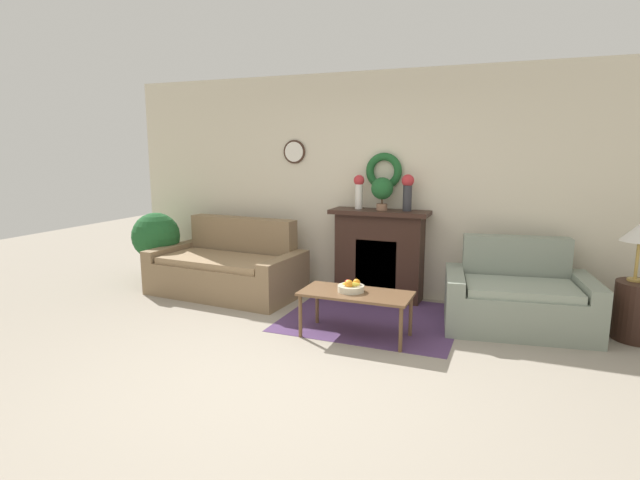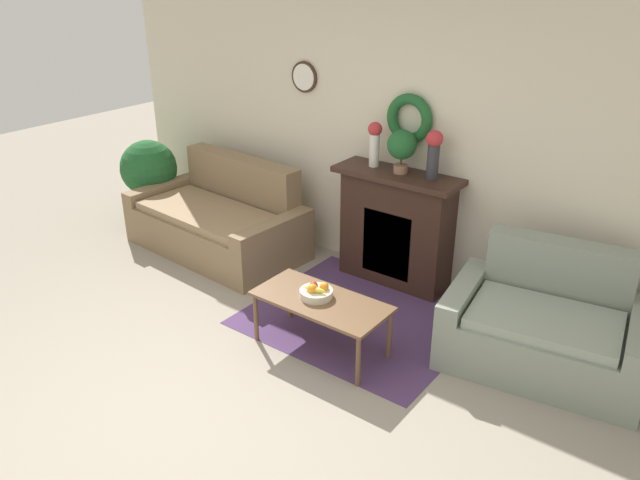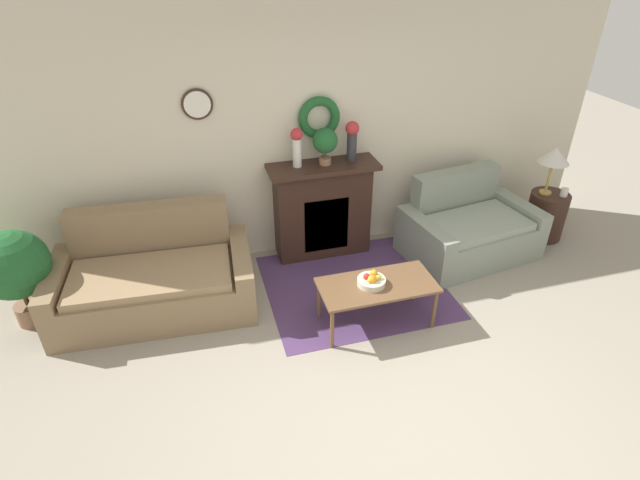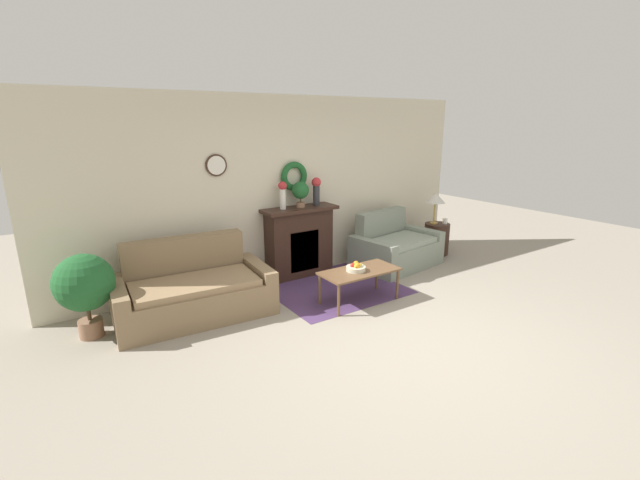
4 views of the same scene
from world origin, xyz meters
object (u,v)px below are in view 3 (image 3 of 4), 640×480
object	(u,v)px
loveseat_right	(468,229)
mug	(564,192)
fireplace	(322,209)
fruit_bowl	(372,280)
vase_on_mantel_right	(352,138)
table_lamp	(555,156)
vase_on_mantel_left	(297,145)
coffee_table	(377,288)
potted_plant_on_mantel	(325,142)
couch_left	(154,278)
side_table_by_loveseat	(546,215)
potted_plant_floor_by_couch	(13,267)

from	to	relation	value
loveseat_right	mug	distance (m)	1.21
fireplace	fruit_bowl	world-z (taller)	fireplace
fireplace	vase_on_mantel_right	size ratio (longest dim) A/B	2.75
fruit_bowl	table_lamp	bearing A→B (deg)	20.86
vase_on_mantel_left	table_lamp	bearing A→B (deg)	-7.20
coffee_table	potted_plant_on_mantel	bearing A→B (deg)	94.85
vase_on_mantel_left	vase_on_mantel_right	bearing A→B (deg)	0.00
coffee_table	vase_on_mantel_left	distance (m)	1.66
fireplace	mug	xyz separation A→B (m)	(2.74, -0.48, 0.06)
couch_left	vase_on_mantel_left	xyz separation A→B (m)	(1.55, 0.48, 1.01)
side_table_by_loveseat	coffee_table	bearing A→B (deg)	-159.82
loveseat_right	vase_on_mantel_left	world-z (taller)	vase_on_mantel_left
couch_left	mug	size ratio (longest dim) A/B	20.08
mug	side_table_by_loveseat	bearing A→B (deg)	142.13
fruit_bowl	side_table_by_loveseat	world-z (taller)	fruit_bowl
couch_left	mug	distance (m)	4.57
coffee_table	side_table_by_loveseat	xyz separation A→B (m)	(2.51, 0.92, -0.12)
table_lamp	potted_plant_on_mantel	xyz separation A→B (m)	(-2.56, 0.34, 0.31)
couch_left	loveseat_right	bearing A→B (deg)	4.03
side_table_by_loveseat	vase_on_mantel_left	xyz separation A→B (m)	(-2.91, 0.40, 1.04)
mug	fireplace	bearing A→B (deg)	170.14
couch_left	side_table_by_loveseat	distance (m)	4.46
mug	coffee_table	bearing A→B (deg)	-162.05
table_lamp	vase_on_mantel_left	distance (m)	2.89
mug	potted_plant_floor_by_couch	bearing A→B (deg)	179.53
side_table_by_loveseat	potted_plant_on_mantel	bearing A→B (deg)	171.64
loveseat_right	table_lamp	xyz separation A→B (m)	(1.02, 0.10, 0.71)
fruit_bowl	vase_on_mantel_left	world-z (taller)	vase_on_mantel_left
side_table_by_loveseat	table_lamp	size ratio (longest dim) A/B	1.01
fireplace	mug	world-z (taller)	fireplace
loveseat_right	side_table_by_loveseat	size ratio (longest dim) A/B	2.74
vase_on_mantel_left	potted_plant_on_mantel	bearing A→B (deg)	-3.94
table_lamp	loveseat_right	bearing A→B (deg)	-174.39
table_lamp	mug	bearing A→B (deg)	-38.16
fireplace	potted_plant_on_mantel	bearing A→B (deg)	-33.26
potted_plant_on_mantel	potted_plant_floor_by_couch	xyz separation A→B (m)	(-2.98, -0.41, -0.70)
couch_left	vase_on_mantel_left	world-z (taller)	vase_on_mantel_left
coffee_table	mug	world-z (taller)	mug
couch_left	coffee_table	distance (m)	2.13
side_table_by_loveseat	potted_plant_on_mantel	size ratio (longest dim) A/B	1.46
vase_on_mantel_left	potted_plant_on_mantel	size ratio (longest dim) A/B	1.05
loveseat_right	fruit_bowl	world-z (taller)	loveseat_right
couch_left	side_table_by_loveseat	bearing A→B (deg)	4.66
couch_left	vase_on_mantel_right	size ratio (longest dim) A/B	4.49
couch_left	coffee_table	size ratio (longest dim) A/B	1.80
loveseat_right	potted_plant_on_mantel	distance (m)	1.91
vase_on_mantel_right	potted_plant_floor_by_couch	xyz separation A→B (m)	(-3.28, -0.43, -0.71)
coffee_table	potted_plant_floor_by_couch	size ratio (longest dim) A/B	1.10
table_lamp	vase_on_mantel_right	xyz separation A→B (m)	(-2.27, 0.36, 0.31)
fireplace	loveseat_right	xyz separation A→B (m)	(1.57, -0.45, -0.25)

